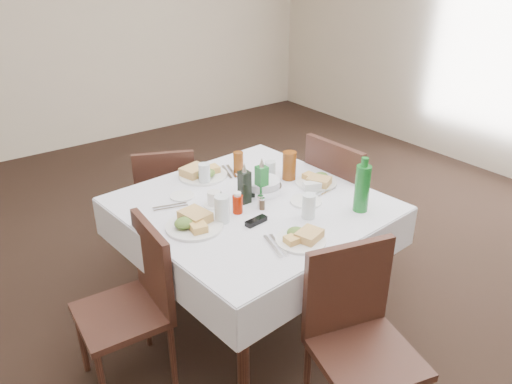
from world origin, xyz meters
The scene contains 33 objects.
ground_plane centered at (0.00, 0.00, 0.00)m, with size 7.00×7.00×0.00m, color black.
room_shell centered at (0.00, 0.00, 1.71)m, with size 6.04×7.04×2.80m.
dining_table centered at (-0.17, 0.03, 0.68)m, with size 1.37×1.37×0.76m.
chair_north centered at (-0.26, 0.90, 0.48)m, with size 0.52×0.52×0.83m.
chair_south centered at (-0.22, -0.83, 0.51)m, with size 0.51×0.51×0.89m.
chair_east centered at (0.57, 0.05, 0.55)m, with size 0.47×0.47×0.96m.
chair_west centered at (-0.89, -0.01, 0.49)m, with size 0.43×0.43×0.85m.
meal_north centered at (-0.21, 0.48, 0.79)m, with size 0.29×0.29×0.06m.
meal_south centered at (-0.21, -0.43, 0.78)m, with size 0.24×0.24×0.05m.
meal_east centered at (0.28, -0.01, 0.78)m, with size 0.25×0.25×0.05m.
meal_west centered at (-0.56, -0.01, 0.79)m, with size 0.29×0.29×0.06m.
side_plate_a centered at (-0.44, 0.31, 0.77)m, with size 0.14×0.14×0.01m.
side_plate_b centered at (0.07, -0.15, 0.77)m, with size 0.17×0.17×0.01m.
water_n centered at (-0.25, 0.38, 0.82)m, with size 0.07×0.07×0.12m.
water_s centered at (-0.03, -0.28, 0.83)m, with size 0.07×0.07×0.13m.
water_e centered at (0.09, 0.20, 0.82)m, with size 0.06×0.06×0.12m.
water_w centered at (-0.41, -0.05, 0.83)m, with size 0.08×0.08×0.14m.
iced_tea_a centered at (0.01, 0.41, 0.83)m, with size 0.06×0.06×0.13m.
iced_tea_b centered at (0.19, 0.14, 0.85)m, with size 0.08×0.08×0.17m.
bread_basket centered at (-0.05, 0.10, 0.80)m, with size 0.23×0.23×0.07m.
oil_cruet_dark centered at (-0.20, 0.05, 0.86)m, with size 0.06×0.06×0.23m.
oil_cruet_green centered at (-0.09, 0.05, 0.86)m, with size 0.06×0.06×0.24m.
ketchup_bottle centered at (-0.30, -0.02, 0.82)m, with size 0.05×0.05×0.12m.
salt_shaker centered at (-0.16, -0.05, 0.80)m, with size 0.03×0.03×0.07m.
pepper_shaker centered at (-0.17, -0.07, 0.80)m, with size 0.03×0.03×0.07m.
coffee_mug centered at (-0.35, 0.12, 0.80)m, with size 0.12×0.11×0.08m.
sunglasses centered at (-0.29, -0.17, 0.78)m, with size 0.13×0.05×0.03m.
green_bottle centered at (0.24, -0.38, 0.89)m, with size 0.08×0.08×0.30m.
sugar_caddy centered at (0.20, -0.06, 0.79)m, with size 0.11×0.09×0.05m.
cutlery_n centered at (-0.05, 0.43, 0.77)m, with size 0.11×0.21×0.01m.
cutlery_s centered at (-0.34, -0.40, 0.77)m, with size 0.10×0.20×0.01m.
cutlery_e centered at (0.23, -0.12, 0.77)m, with size 0.17×0.07×0.01m.
cutlery_w centered at (-0.55, 0.24, 0.77)m, with size 0.19×0.09×0.01m.
Camera 1 is at (-1.58, -1.92, 2.01)m, focal length 35.00 mm.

